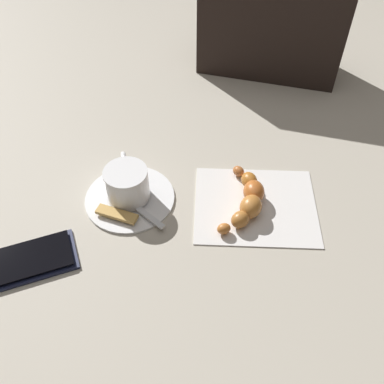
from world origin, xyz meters
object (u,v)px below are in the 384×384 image
object	(u,v)px
espresso_cup	(127,183)
sugar_packet	(117,214)
teaspoon	(127,200)
croissant	(249,199)
cell_phone	(21,262)
saucer	(129,199)
laptop_bag	(273,22)
napkin	(255,205)

from	to	relation	value
espresso_cup	sugar_packet	bearing A→B (deg)	-97.67
teaspoon	croissant	size ratio (longest dim) A/B	0.73
sugar_packet	cell_phone	bearing A→B (deg)	-126.46
espresso_cup	teaspoon	xyz separation A→B (m)	(0.00, -0.01, -0.02)
sugar_packet	croissant	bearing A→B (deg)	27.35
saucer	cell_phone	distance (m)	0.19
saucer	cell_phone	bearing A→B (deg)	-129.76
espresso_cup	cell_phone	distance (m)	0.19
sugar_packet	cell_phone	world-z (taller)	sugar_packet
saucer	espresso_cup	distance (m)	0.03
cell_phone	laptop_bag	world-z (taller)	laptop_bag
teaspoon	napkin	world-z (taller)	teaspoon
napkin	croissant	world-z (taller)	croissant
croissant	napkin	bearing A→B (deg)	13.85
croissant	laptop_bag	bearing A→B (deg)	89.15
saucer	teaspoon	distance (m)	0.01
espresso_cup	saucer	bearing A→B (deg)	-73.43
sugar_packet	laptop_bag	world-z (taller)	laptop_bag
sugar_packet	napkin	distance (m)	0.22
espresso_cup	laptop_bag	bearing A→B (deg)	64.98
teaspoon	napkin	xyz separation A→B (m)	(0.20, 0.03, -0.01)
sugar_packet	laptop_bag	size ratio (longest dim) A/B	0.23
espresso_cup	cell_phone	size ratio (longest dim) A/B	0.57
sugar_packet	croissant	size ratio (longest dim) A/B	0.44
cell_phone	saucer	bearing A→B (deg)	50.24
sugar_packet	teaspoon	bearing A→B (deg)	86.97
sugar_packet	laptop_bag	xyz separation A→B (m)	(0.20, 0.47, 0.10)
napkin	croissant	bearing A→B (deg)	-166.15
espresso_cup	cell_phone	xyz separation A→B (m)	(-0.12, -0.15, -0.03)
teaspoon	napkin	bearing A→B (deg)	9.07
croissant	cell_phone	xyz separation A→B (m)	(-0.31, -0.16, -0.01)
saucer	napkin	bearing A→B (deg)	6.95
cell_phone	espresso_cup	bearing A→B (deg)	51.90
cell_phone	sugar_packet	bearing A→B (deg)	43.17
sugar_packet	napkin	xyz separation A→B (m)	(0.21, 0.06, -0.01)
sugar_packet	espresso_cup	bearing A→B (deg)	92.70
teaspoon	cell_phone	size ratio (longest dim) A/B	0.65
saucer	croissant	distance (m)	0.19
espresso_cup	croissant	xyz separation A→B (m)	(0.19, 0.02, -0.02)
cell_phone	laptop_bag	xyz separation A→B (m)	(0.32, 0.57, 0.10)
saucer	croissant	bearing A→B (deg)	6.49
espresso_cup	teaspoon	distance (m)	0.03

